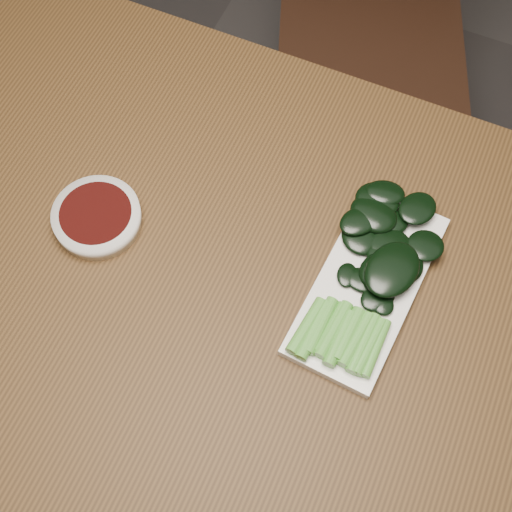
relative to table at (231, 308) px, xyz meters
name	(u,v)px	position (x,y,z in m)	size (l,w,h in m)	color
ground	(240,420)	(0.00, 0.00, -0.68)	(6.00, 6.00, 0.00)	#312F2E
table	(231,308)	(0.00, 0.00, 0.00)	(1.40, 0.80, 0.75)	#472D14
chair_far	(374,9)	(-0.04, 0.81, -0.19)	(0.51, 0.51, 0.89)	black
sauce_bowl	(97,217)	(-0.21, 0.02, 0.09)	(0.12, 0.12, 0.03)	white
serving_plate	(367,285)	(0.17, 0.08, 0.08)	(0.14, 0.28, 0.01)	white
gai_lan	(374,269)	(0.17, 0.09, 0.10)	(0.16, 0.29, 0.03)	#56A538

